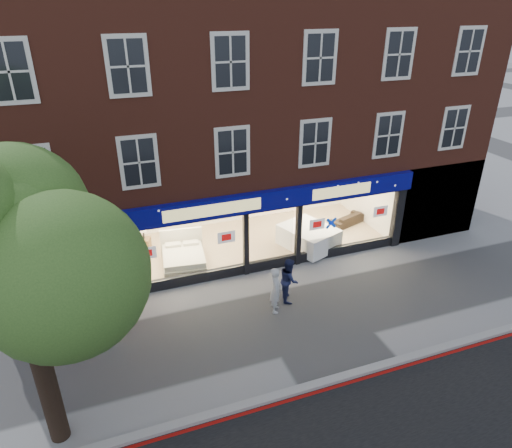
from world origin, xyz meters
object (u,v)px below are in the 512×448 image
display_bed (184,257)px  a_board (104,315)px  sofa (347,219)px  pedestrian_grey (276,290)px  pedestrian_blue (289,279)px  mattress_stack (308,237)px

display_bed → a_board: (-3.09, -2.66, -0.00)m
sofa → pedestrian_grey: pedestrian_grey is taller
sofa → display_bed: bearing=-12.6°
sofa → a_board: 11.35m
pedestrian_grey → pedestrian_blue: size_ratio=1.02×
display_bed → pedestrian_grey: bearing=-51.8°
a_board → pedestrian_blue: 6.07m
pedestrian_grey → pedestrian_blue: pedestrian_grey is taller
mattress_stack → pedestrian_blue: size_ratio=1.66×
pedestrian_blue → pedestrian_grey: bearing=139.7°
display_bed → mattress_stack: size_ratio=0.83×
display_bed → sofa: size_ratio=1.25×
a_board → pedestrian_grey: size_ratio=0.51×
sofa → pedestrian_blue: size_ratio=1.10×
sofa → a_board: size_ratio=2.10×
mattress_stack → sofa: mattress_stack is taller
sofa → mattress_stack: bearing=7.0°
a_board → pedestrian_grey: 5.49m
a_board → display_bed: bearing=16.3°
sofa → pedestrian_blue: bearing=22.4°
pedestrian_grey → pedestrian_blue: 0.79m
display_bed → a_board: size_ratio=2.62×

